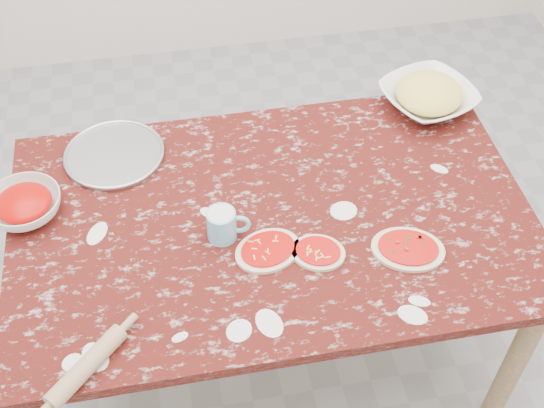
% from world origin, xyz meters
% --- Properties ---
extents(ground, '(4.00, 4.00, 0.00)m').
position_xyz_m(ground, '(0.00, 0.00, 0.00)').
color(ground, gray).
extents(worktable, '(1.60, 1.00, 0.75)m').
position_xyz_m(worktable, '(0.00, 0.00, 0.67)').
color(worktable, '#41100C').
rests_on(worktable, ground).
extents(pizza_tray, '(0.43, 0.43, 0.01)m').
position_xyz_m(pizza_tray, '(-0.47, 0.35, 0.76)').
color(pizza_tray, '#B2B2B7').
rests_on(pizza_tray, worktable).
extents(sauce_bowl, '(0.25, 0.25, 0.07)m').
position_xyz_m(sauce_bowl, '(-0.74, 0.14, 0.79)').
color(sauce_bowl, white).
rests_on(sauce_bowl, worktable).
extents(cheese_bowl, '(0.40, 0.40, 0.08)m').
position_xyz_m(cheese_bowl, '(0.64, 0.41, 0.79)').
color(cheese_bowl, white).
rests_on(cheese_bowl, worktable).
extents(flour_mug, '(0.13, 0.09, 0.10)m').
position_xyz_m(flour_mug, '(-0.16, -0.06, 0.80)').
color(flour_mug, '#72C0E6').
rests_on(flour_mug, worktable).
extents(pizza_left, '(0.24, 0.21, 0.02)m').
position_xyz_m(pizza_left, '(-0.04, -0.14, 0.76)').
color(pizza_left, beige).
rests_on(pizza_left, worktable).
extents(pizza_mid, '(0.20, 0.19, 0.02)m').
position_xyz_m(pizza_mid, '(0.10, -0.18, 0.76)').
color(pizza_mid, beige).
rests_on(pizza_mid, worktable).
extents(pizza_right, '(0.26, 0.23, 0.02)m').
position_xyz_m(pizza_right, '(0.37, -0.21, 0.76)').
color(pizza_right, beige).
rests_on(pizza_right, worktable).
extents(rolling_pin, '(0.21, 0.21, 0.05)m').
position_xyz_m(rolling_pin, '(-0.56, -0.44, 0.78)').
color(rolling_pin, tan).
rests_on(rolling_pin, worktable).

